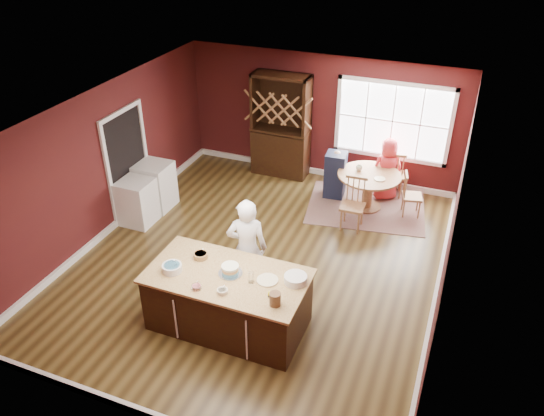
{
  "coord_description": "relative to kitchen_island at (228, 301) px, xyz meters",
  "views": [
    {
      "loc": [
        2.93,
        -6.84,
        5.56
      ],
      "look_at": [
        0.2,
        0.08,
        1.05
      ],
      "focal_mm": 35.0,
      "sensor_mm": 36.0,
      "label": 1
    }
  ],
  "objects": [
    {
      "name": "table_plate",
      "position": [
        1.36,
        3.93,
        0.32
      ],
      "size": [
        0.22,
        0.22,
        0.02
      ],
      "primitive_type": "cylinder",
      "color": "beige",
      "rests_on": "dining_table"
    },
    {
      "name": "toy_figurine",
      "position": [
        0.73,
        -0.21,
        0.52
      ],
      "size": [
        0.05,
        0.05,
        0.09
      ],
      "primitive_type": null,
      "color": "#F7F30A",
      "rests_on": "kitchen_island"
    },
    {
      "name": "bowl_blue",
      "position": [
        -0.76,
        -0.2,
        0.54
      ],
      "size": [
        0.28,
        0.28,
        0.11
      ],
      "primitive_type": "cylinder",
      "color": "white",
      "rests_on": "kitchen_island"
    },
    {
      "name": "window",
      "position": [
        1.3,
        5.1,
        1.06
      ],
      "size": [
        2.36,
        0.1,
        1.66
      ],
      "primitive_type": null,
      "color": "white",
      "rests_on": "room_shell"
    },
    {
      "name": "hutch",
      "position": [
        -1.03,
        4.85,
        0.7
      ],
      "size": [
        1.24,
        0.52,
        2.27
      ],
      "primitive_type": "cube",
      "color": "#3D2816",
      "rests_on": "ground"
    },
    {
      "name": "stoneware_crock",
      "position": [
        0.85,
        -0.32,
        0.57
      ],
      "size": [
        0.15,
        0.15,
        0.18
      ],
      "primitive_type": "cylinder",
      "color": "brown",
      "rests_on": "kitchen_island"
    },
    {
      "name": "bowl_yellow",
      "position": [
        -0.53,
        0.23,
        0.52
      ],
      "size": [
        0.21,
        0.21,
        0.08
      ],
      "primitive_type": "cylinder",
      "color": "#997248",
      "rests_on": "kitchen_island"
    },
    {
      "name": "washer",
      "position": [
        -2.84,
        1.91,
        0.0
      ],
      "size": [
        0.61,
        0.59,
        0.88
      ],
      "primitive_type": "cube",
      "color": "white",
      "rests_on": "ground"
    },
    {
      "name": "drinking_glass",
      "position": [
        0.38,
        -0.02,
        0.56
      ],
      "size": [
        0.08,
        0.08,
        0.17
      ],
      "primitive_type": "cylinder",
      "color": "silver",
      "rests_on": "kitchen_island"
    },
    {
      "name": "chair_east",
      "position": [
        2.0,
        4.11,
        0.02
      ],
      "size": [
        0.44,
        0.46,
        0.91
      ],
      "primitive_type": null,
      "rotation": [
        0.0,
        0.0,
        1.8
      ],
      "color": "brown",
      "rests_on": "ground"
    },
    {
      "name": "kitchen_island",
      "position": [
        0.0,
        0.0,
        0.0
      ],
      "size": [
        2.28,
        1.2,
        0.92
      ],
      "color": "black",
      "rests_on": "ground"
    },
    {
      "name": "table_cup",
      "position": [
        0.9,
        4.16,
        0.36
      ],
      "size": [
        0.16,
        0.16,
        0.1
      ],
      "primitive_type": "imported",
      "rotation": [
        0.0,
        0.0,
        0.29
      ],
      "color": "beige",
      "rests_on": "dining_table"
    },
    {
      "name": "bowl_olive",
      "position": [
        0.11,
        -0.36,
        0.51
      ],
      "size": [
        0.15,
        0.15,
        0.06
      ],
      "primitive_type": "cylinder",
      "color": "beige",
      "rests_on": "kitchen_island"
    },
    {
      "name": "layer_cake",
      "position": [
        0.03,
        0.05,
        0.55
      ],
      "size": [
        0.34,
        0.34,
        0.14
      ],
      "primitive_type": null,
      "color": "white",
      "rests_on": "kitchen_island"
    },
    {
      "name": "doorway",
      "position": [
        -3.17,
        2.23,
        0.59
      ],
      "size": [
        0.08,
        1.26,
        2.13
      ],
      "primitive_type": null,
      "color": "white",
      "rests_on": "room_shell"
    },
    {
      "name": "bowl_pink",
      "position": [
        -0.25,
        -0.42,
        0.51
      ],
      "size": [
        0.14,
        0.14,
        0.05
      ],
      "primitive_type": "cylinder",
      "color": "silver",
      "rests_on": "kitchen_island"
    },
    {
      "name": "dining_table",
      "position": [
        1.13,
        4.06,
        0.1
      ],
      "size": [
        1.25,
        1.25,
        0.75
      ],
      "color": "#8C5E23",
      "rests_on": "ground"
    },
    {
      "name": "room_shell",
      "position": [
        -0.2,
        1.63,
        0.91
      ],
      "size": [
        7.0,
        7.0,
        7.0
      ],
      "color": "brown",
      "rests_on": "ground"
    },
    {
      "name": "white_tub",
      "position": [
        0.95,
        0.21,
        0.54
      ],
      "size": [
        0.32,
        0.32,
        0.11
      ],
      "primitive_type": "cylinder",
      "color": "silver",
      "rests_on": "kitchen_island"
    },
    {
      "name": "chair_north",
      "position": [
        1.5,
        4.78,
        0.08
      ],
      "size": [
        0.5,
        0.49,
        1.03
      ],
      "primitive_type": null,
      "rotation": [
        0.0,
        0.0,
        3.33
      ],
      "color": "brown",
      "rests_on": "ground"
    },
    {
      "name": "dinner_plate",
      "position": [
        0.58,
        0.09,
        0.49
      ],
      "size": [
        0.3,
        0.3,
        0.02
      ],
      "primitive_type": "cylinder",
      "color": "#FFF3B0",
      "rests_on": "kitchen_island"
    },
    {
      "name": "dryer",
      "position": [
        -2.84,
        2.55,
        0.03
      ],
      "size": [
        0.65,
        0.63,
        0.94
      ],
      "primitive_type": "cube",
      "color": "white",
      "rests_on": "ground"
    },
    {
      "name": "high_chair",
      "position": [
        0.39,
        4.29,
        0.07
      ],
      "size": [
        0.44,
        0.44,
        1.01
      ],
      "primitive_type": null,
      "rotation": [
        0.0,
        0.0,
        0.09
      ],
      "color": "black",
      "rests_on": "ground"
    },
    {
      "name": "chair_south",
      "position": [
        1.03,
        3.21,
        0.08
      ],
      "size": [
        0.45,
        0.43,
        1.03
      ],
      "primitive_type": null,
      "rotation": [
        0.0,
        0.0,
        0.03
      ],
      "color": "brown",
      "rests_on": "ground"
    },
    {
      "name": "baker",
      "position": [
        -0.03,
        0.77,
        0.41
      ],
      "size": [
        0.72,
        0.59,
        1.7
      ],
      "primitive_type": "imported",
      "rotation": [
        0.0,
        0.0,
        3.47
      ],
      "color": "white",
      "rests_on": "ground"
    },
    {
      "name": "seated_woman",
      "position": [
        1.39,
        4.59,
        0.22
      ],
      "size": [
        0.77,
        0.67,
        1.32
      ],
      "primitive_type": "imported",
      "rotation": [
        0.0,
        0.0,
        3.62
      ],
      "color": "red",
      "rests_on": "ground"
    },
    {
      "name": "toddler",
      "position": [
        0.38,
        4.41,
        0.37
      ],
      "size": [
        0.18,
        0.14,
        0.26
      ],
      "primitive_type": null,
      "color": "#8CA5BF",
      "rests_on": "high_chair"
    },
    {
      "name": "rug",
      "position": [
        1.13,
        4.06,
        -0.43
      ],
      "size": [
        2.56,
        2.12,
        0.01
      ],
      "primitive_type": "cube",
      "rotation": [
        0.0,
        0.0,
        0.16
      ],
      "color": "brown",
      "rests_on": "ground"
    }
  ]
}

